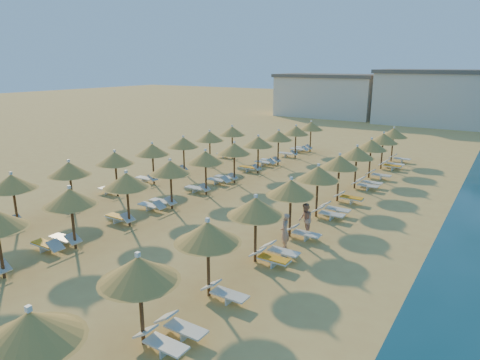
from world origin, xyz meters
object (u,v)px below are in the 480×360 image
Objects in this scene: beachgoer_a at (285,231)px; parasol_row_east at (305,181)px; beachgoer_b at (305,220)px; parasol_row_west at (189,163)px.

parasol_row_east is at bearing 170.13° from beachgoer_a.
beachgoer_b is at bearing -63.15° from parasol_row_east.
beachgoer_a is at bearing -81.63° from parasol_row_east.
beachgoer_a reaches higher than beachgoer_b.
parasol_row_east is 7.50m from parasol_row_west.
beachgoer_a is at bearing -21.22° from parasol_row_west.
parasol_row_east and parasol_row_west have the same top height.
parasol_row_east is at bearing 0.00° from parasol_row_west.
parasol_row_west is 8.30m from beachgoer_b.
beachgoer_b is at bearing -7.96° from parasol_row_west.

